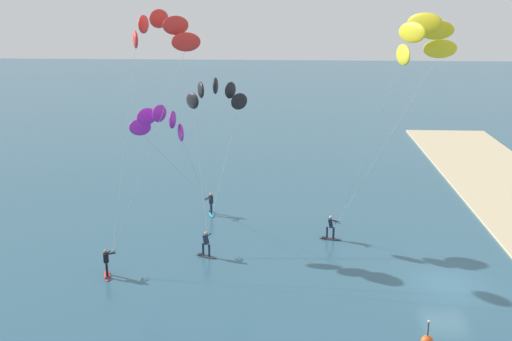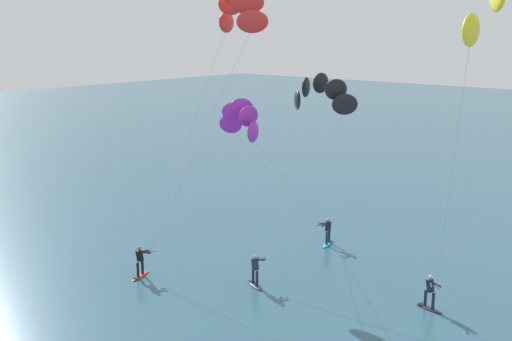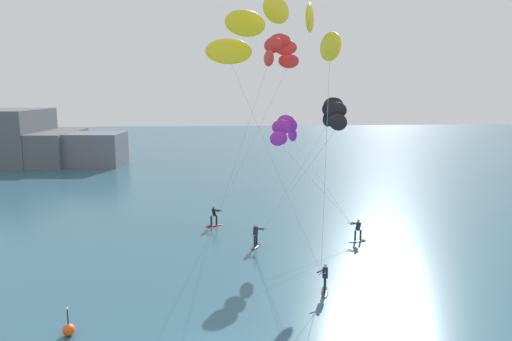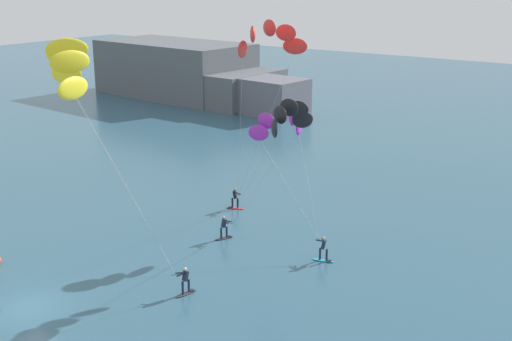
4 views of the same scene
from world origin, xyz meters
The scene contains 6 objects.
ground_plane centered at (0.00, 0.00, 0.00)m, with size 240.00×240.00×0.00m, color #2D566B.
kitesurfer_nearshore centered at (7.92, 14.03, 8.96)m, with size 6.46×4.34×10.49m.
kitesurfer_mid_water centered at (2.99, 1.92, 13.01)m, with size 6.58×7.70×14.81m.
kitesurfer_far_out centered at (5.65, 17.14, 7.66)m, with size 7.25×4.98×9.12m.
kitesurfer_downwind centered at (4.60, 16.99, 13.17)m, with size 7.48×5.65×14.93m.
distant_headland centered at (-33.26, 54.32, 3.27)m, with size 36.24×14.03×7.91m.
Camera 4 is at (29.38, -20.14, 17.95)m, focal length 46.79 mm.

